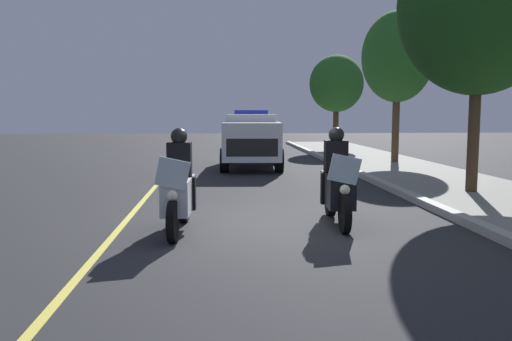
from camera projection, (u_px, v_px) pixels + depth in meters
name	position (u px, v px, depth m)	size (l,w,h in m)	color
ground_plane	(258.00, 223.00, 9.50)	(80.00, 80.00, 0.00)	#28282B
curb_strip	(456.00, 216.00, 9.75)	(48.00, 0.24, 0.15)	#9E9B93
lane_stripe_center	(122.00, 225.00, 9.33)	(48.00, 0.12, 0.01)	#E0D14C
police_motorcycle_lead_left	(178.00, 190.00, 8.79)	(2.14, 0.60, 1.72)	black
police_motorcycle_lead_right	(337.00, 185.00, 9.38)	(2.14, 0.60, 1.72)	black
police_suv	(251.00, 138.00, 18.92)	(4.99, 2.28, 2.05)	silver
tree_mid_block	(479.00, 4.00, 12.18)	(3.70, 3.70, 6.47)	#42301E
tree_far_back	(398.00, 57.00, 19.70)	(2.65, 2.65, 5.63)	#4C3823
tree_behind_suv	(336.00, 84.00, 27.41)	(2.79, 2.79, 4.82)	#42301E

